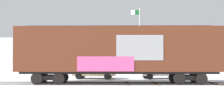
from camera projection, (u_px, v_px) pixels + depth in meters
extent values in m
plane|color=silver|center=(119.00, 84.00, 17.28)|extent=(260.00, 260.00, 0.00)
cube|color=#4C4742|center=(119.00, 84.00, 16.56)|extent=(60.00, 0.48, 0.08)
cube|color=#4C4742|center=(118.00, 82.00, 18.00)|extent=(60.00, 0.48, 0.08)
cube|color=#423323|center=(214.00, 83.00, 17.22)|extent=(0.26, 2.50, 0.07)
cube|color=#423323|center=(127.00, 83.00, 17.28)|extent=(0.26, 2.50, 0.07)
cube|color=#423323|center=(155.00, 83.00, 17.26)|extent=(0.26, 2.50, 0.07)
cube|color=#5B2B19|center=(119.00, 50.00, 17.34)|extent=(15.73, 3.11, 3.40)
cube|color=#2D2823|center=(119.00, 27.00, 17.38)|extent=(14.93, 0.50, 0.24)
cube|color=#999999|center=(140.00, 48.00, 15.81)|extent=(3.46, 0.05, 1.87)
cube|color=#CC4C8C|center=(106.00, 64.00, 15.80)|extent=(4.20, 0.06, 1.10)
cube|color=black|center=(119.00, 72.00, 17.30)|extent=(15.41, 1.76, 0.20)
cube|color=black|center=(50.00, 77.00, 17.34)|extent=(2.11, 1.37, 0.36)
cylinder|color=black|center=(37.00, 79.00, 16.62)|extent=(0.92, 0.13, 0.92)
cylinder|color=black|center=(43.00, 77.00, 18.06)|extent=(0.92, 0.13, 0.92)
cylinder|color=black|center=(59.00, 79.00, 16.61)|extent=(0.92, 0.13, 0.92)
cylinder|color=black|center=(63.00, 77.00, 18.05)|extent=(0.92, 0.13, 0.92)
cube|color=black|center=(187.00, 77.00, 17.25)|extent=(2.11, 1.37, 0.36)
cylinder|color=black|center=(179.00, 79.00, 16.54)|extent=(0.92, 0.13, 0.92)
cylinder|color=black|center=(174.00, 77.00, 17.98)|extent=(0.92, 0.13, 0.92)
cylinder|color=black|center=(201.00, 79.00, 16.52)|extent=(0.92, 0.13, 0.92)
cylinder|color=black|center=(194.00, 77.00, 17.96)|extent=(0.92, 0.13, 0.92)
cylinder|color=silver|center=(140.00, 41.00, 30.76)|extent=(0.12, 0.12, 9.22)
sphere|color=#D8CC66|center=(140.00, 9.00, 30.87)|extent=(0.18, 0.18, 0.18)
cube|color=#14662D|center=(135.00, 12.00, 30.88)|extent=(1.19, 0.07, 0.66)
cube|color=white|center=(133.00, 12.00, 30.90)|extent=(0.60, 0.06, 0.66)
cube|color=silver|center=(116.00, 53.00, 96.18)|extent=(120.99, 34.28, 10.48)
cube|color=#8C725B|center=(198.00, 35.00, 85.58)|extent=(4.62, 4.68, 3.35)
cube|color=#8C725B|center=(42.00, 37.00, 86.46)|extent=(5.67, 4.42, 2.03)
cone|color=#193D23|center=(138.00, 35.00, 88.30)|extent=(1.75, 1.75, 3.50)
cone|color=#193D23|center=(191.00, 34.00, 87.76)|extent=(2.18, 2.18, 4.35)
cone|color=#193D23|center=(22.00, 35.00, 89.16)|extent=(2.15, 2.15, 4.31)
cone|color=#193D23|center=(163.00, 35.00, 84.00)|extent=(1.54, 1.54, 3.08)
cone|color=#193D23|center=(25.00, 34.00, 84.26)|extent=(1.76, 1.76, 3.52)
cone|color=#193D23|center=(97.00, 33.00, 85.49)|extent=(2.45, 2.45, 4.91)
cube|color=#9E8966|center=(95.00, 72.00, 22.00)|extent=(4.36, 2.14, 0.77)
cube|color=#2D333D|center=(93.00, 65.00, 22.03)|extent=(1.93, 1.73, 0.57)
cylinder|color=black|center=(109.00, 75.00, 22.66)|extent=(0.66, 0.28, 0.64)
cylinder|color=black|center=(107.00, 76.00, 21.01)|extent=(0.66, 0.28, 0.64)
cylinder|color=black|center=(83.00, 75.00, 22.97)|extent=(0.66, 0.28, 0.64)
cylinder|color=black|center=(79.00, 76.00, 21.32)|extent=(0.66, 0.28, 0.64)
cube|color=#B7BABF|center=(162.00, 73.00, 22.19)|extent=(4.68, 2.29, 0.62)
cube|color=#2D333D|center=(161.00, 67.00, 22.19)|extent=(2.36, 1.84, 0.62)
cylinder|color=black|center=(173.00, 75.00, 23.17)|extent=(0.66, 0.29, 0.64)
cylinder|color=black|center=(180.00, 76.00, 21.50)|extent=(0.66, 0.29, 0.64)
cylinder|color=black|center=(145.00, 75.00, 22.86)|extent=(0.66, 0.29, 0.64)
cylinder|color=black|center=(150.00, 76.00, 21.18)|extent=(0.66, 0.29, 0.64)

